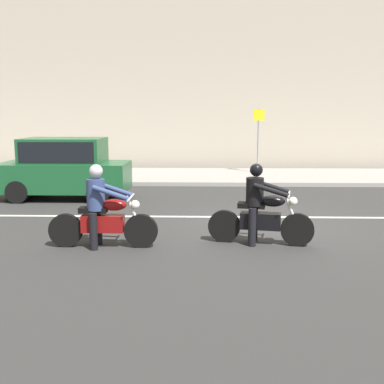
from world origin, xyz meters
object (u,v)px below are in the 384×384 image
Objects in this scene: motorcycle_with_rider_denim_blue at (102,214)px; parked_hatchback_forest_green at (65,168)px; motorcycle_with_rider_black_leather at (260,211)px; street_sign_post at (258,134)px.

parked_hatchback_forest_green is at bearing 113.17° from motorcycle_with_rider_denim_blue.
motorcycle_with_rider_denim_blue is 1.02× the size of motorcycle_with_rider_black_leather.
motorcycle_with_rider_denim_blue is at bearing -111.39° from street_sign_post.
motorcycle_with_rider_denim_blue is 0.81× the size of street_sign_post.
street_sign_post is at bearing 40.12° from parked_hatchback_forest_green.
parked_hatchback_forest_green reaches higher than motorcycle_with_rider_denim_blue.
motorcycle_with_rider_black_leather is 0.79× the size of street_sign_post.
parked_hatchback_forest_green is 1.46× the size of street_sign_post.
motorcycle_with_rider_denim_blue is at bearing -174.14° from motorcycle_with_rider_black_leather.
parked_hatchback_forest_green is (-5.21, 4.84, 0.28)m from motorcycle_with_rider_black_leather.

